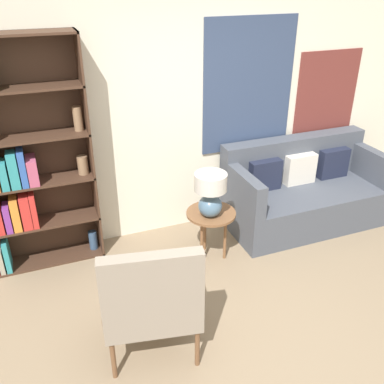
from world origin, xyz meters
name	(u,v)px	position (x,y,z in m)	size (l,w,h in m)	color
ground_plane	(245,362)	(0.00, 0.00, 0.00)	(14.00, 14.00, 0.00)	#847056
wall_back	(162,109)	(0.05, 2.03, 1.35)	(6.40, 0.08, 2.70)	silver
bookshelf	(13,165)	(-1.39, 1.85, 1.06)	(1.07, 0.30, 2.15)	#422B1E
armchair	(152,300)	(-0.61, 0.28, 0.56)	(0.77, 0.67, 1.01)	brown
couch	(302,192)	(1.54, 1.60, 0.35)	(1.76, 0.84, 0.92)	#474C56
side_table	(211,218)	(0.28, 1.30, 0.46)	(0.48, 0.48, 0.52)	brown
table_lamp	(210,192)	(0.24, 1.25, 0.77)	(0.30, 0.30, 0.44)	slate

